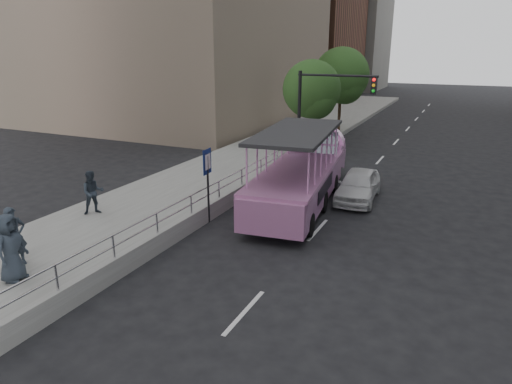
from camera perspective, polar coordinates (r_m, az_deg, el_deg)
The scene contains 14 objects.
ground at distance 13.81m, azimuth -1.47°, elevation -9.81°, with size 160.00×160.00×0.00m, color black.
sidewalk at distance 24.59m, azimuth -3.05°, elevation 2.95°, with size 5.50×80.00×0.30m, color #9D9D98.
kerb_wall at distance 16.64m, azimuth -8.04°, elevation -3.27°, with size 0.24×30.00×0.36m, color #AEAEA9.
guardrail at distance 16.42m, azimuth -8.14°, elevation -1.10°, with size 0.07×22.00×0.71m.
duck_boat at distance 19.60m, azimuth 5.94°, elevation 2.33°, with size 3.54×10.17×3.31m.
car at distance 20.26m, azimuth 12.66°, elevation 0.86°, with size 1.59×3.93×1.34m, color silver.
pedestrian_near at distance 14.87m, azimuth -27.96°, elevation -4.94°, with size 0.65×0.42×1.77m, color #29323D.
pedestrian_mid at distance 18.28m, azimuth -19.72°, elevation -0.05°, with size 0.82×0.64×1.68m, color #29323D.
pedestrian_far at distance 13.92m, azimuth -28.35°, elevation -6.15°, with size 0.94×0.61×1.91m, color #29323D.
parking_sign at distance 16.98m, azimuth -6.05°, elevation 1.84°, with size 0.09×0.64×2.84m.
traffic_signal at distance 24.70m, azimuth 8.10°, elevation 10.79°, with size 4.20×0.32×5.20m.
street_tree_near at distance 28.40m, azimuth 7.10°, elevation 12.35°, with size 3.52×3.52×5.72m.
street_tree_far at distance 34.05m, azimuth 10.74°, elevation 13.86°, with size 3.97×3.97×6.45m.
midrise_stone_b at distance 78.06m, azimuth 9.70°, elevation 20.05°, with size 16.00×14.00×20.00m, color slate.
Camera 1 is at (5.52, -10.95, 6.36)m, focal length 32.00 mm.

